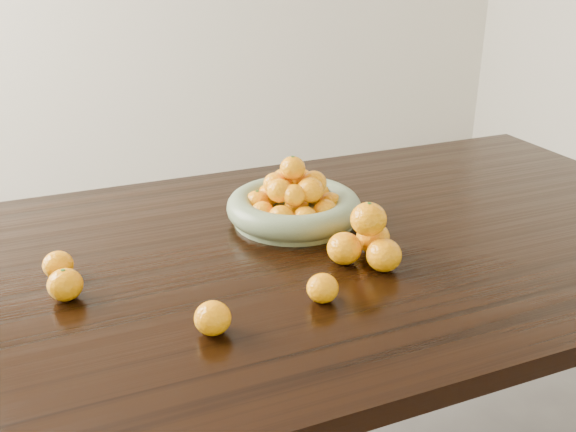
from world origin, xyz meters
name	(u,v)px	position (x,y,z in m)	size (l,w,h in m)	color
dining_table	(282,286)	(0.00, 0.00, 0.66)	(2.00, 1.00, 0.75)	black
fruit_bowl	(294,204)	(0.08, 0.12, 0.79)	(0.30, 0.30, 0.15)	gray
orange_pyramid	(367,240)	(0.13, -0.12, 0.80)	(0.14, 0.14, 0.12)	#FFA007
loose_orange_0	(65,285)	(-0.43, -0.04, 0.78)	(0.06, 0.06, 0.06)	#FFA007
loose_orange_1	(213,318)	(-0.22, -0.24, 0.78)	(0.06, 0.06, 0.06)	#FFA007
loose_orange_2	(323,288)	(-0.01, -0.22, 0.78)	(0.06, 0.06, 0.05)	#FFA007
loose_orange_3	(58,265)	(-0.43, 0.05, 0.78)	(0.06, 0.06, 0.05)	#FFA007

